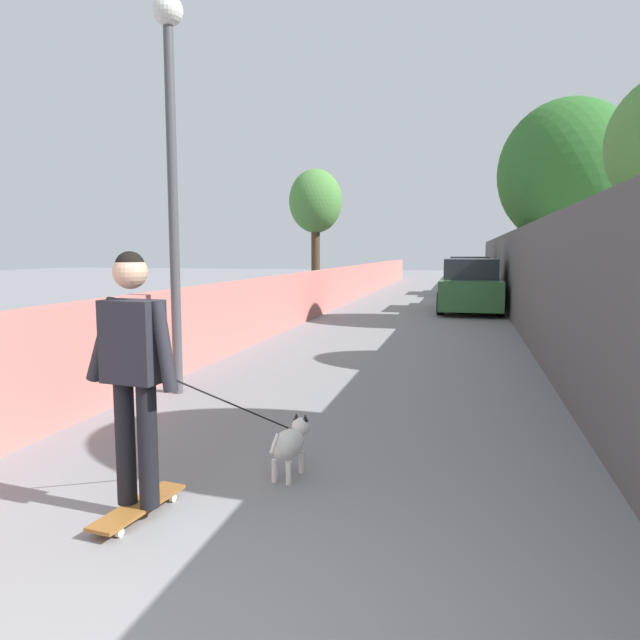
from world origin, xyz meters
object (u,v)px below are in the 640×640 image
object	(u,v)px
tree_left_mid	(316,203)
person_skateboarder	(133,359)
skateboard	(139,507)
car_far	(469,277)
car_near	(470,287)
tree_right_far	(568,174)
dog	(290,442)
lamp_post	(171,130)

from	to	relation	value
tree_left_mid	person_skateboarder	world-z (taller)	tree_left_mid
tree_left_mid	person_skateboarder	size ratio (longest dim) A/B	2.75
skateboard	car_far	bearing A→B (deg)	-5.95
tree_left_mid	car_near	bearing A→B (deg)	-114.97
tree_left_mid	tree_right_far	world-z (taller)	tree_right_far
car_near	car_far	distance (m)	6.86
car_near	person_skateboarder	bearing A→B (deg)	171.30
person_skateboarder	dog	xyz separation A→B (m)	(0.93, -0.77, -0.80)
skateboard	dog	xyz separation A→B (m)	(0.93, -0.77, 0.21)
lamp_post	car_far	distance (m)	18.77
lamp_post	dog	xyz separation A→B (m)	(-2.31, -2.15, -2.93)
tree_left_mid	dog	world-z (taller)	tree_left_mid
tree_right_far	skateboard	size ratio (longest dim) A/B	6.28
person_skateboarder	tree_left_mid	bearing A→B (deg)	10.31
dog	tree_left_mid	bearing A→B (deg)	13.51
tree_right_far	car_far	world-z (taller)	tree_right_far
tree_right_far	dog	size ratio (longest dim) A/B	4.17
dog	lamp_post	bearing A→B (deg)	42.97
lamp_post	tree_right_far	bearing A→B (deg)	-35.60
skateboard	dog	size ratio (longest dim) A/B	0.66
tree_left_mid	person_skateboarder	distance (m)	17.57
tree_right_far	lamp_post	bearing A→B (deg)	144.40
lamp_post	person_skateboarder	size ratio (longest dim) A/B	2.81
person_skateboarder	dog	world-z (taller)	person_skateboarder
tree_left_mid	tree_right_far	xyz separation A→B (m)	(-6.00, -7.39, 0.05)
tree_left_mid	skateboard	xyz separation A→B (m)	(-17.12, -3.12, -3.38)
car_near	car_far	bearing A→B (deg)	0.00
lamp_post	person_skateboarder	xyz separation A→B (m)	(-3.24, -1.38, -2.13)
tree_left_mid	skateboard	distance (m)	17.73
tree_left_mid	dog	bearing A→B (deg)	-166.49
tree_left_mid	car_far	distance (m)	7.43
tree_left_mid	skateboard	size ratio (longest dim) A/B	5.65
tree_left_mid	lamp_post	world-z (taller)	lamp_post
skateboard	dog	bearing A→B (deg)	-39.68
person_skateboarder	car_near	distance (m)	14.81
car_near	dog	bearing A→B (deg)	173.89
tree_right_far	skateboard	world-z (taller)	tree_right_far
tree_right_far	lamp_post	xyz separation A→B (m)	(-7.89, 5.65, -0.29)
lamp_post	tree_left_mid	bearing A→B (deg)	7.15
tree_right_far	lamp_post	world-z (taller)	tree_right_far
lamp_post	skateboard	distance (m)	4.71
lamp_post	car_near	xyz separation A→B (m)	(11.39, -3.61, -2.48)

